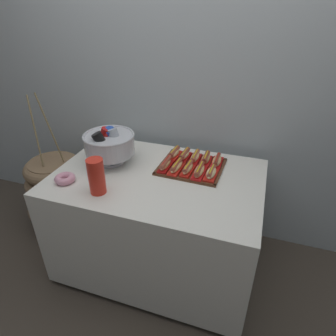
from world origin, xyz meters
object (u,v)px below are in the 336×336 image
hot_dog_3 (199,171)px  hot_dog_9 (217,161)px  hot_dog_0 (166,164)px  donut (65,179)px  punch_bowl (109,143)px  hot_dog_8 (206,159)px  cup_stack (96,176)px  hot_dog_1 (176,167)px  hot_dog_7 (195,157)px  buffet_table (158,220)px  hot_dog_4 (211,173)px  hot_dog_5 (174,153)px  hot_dog_2 (188,169)px  floor_vase (59,194)px  serving_tray (191,167)px  hot_dog_6 (184,155)px

hot_dog_3 → hot_dog_9: (0.08, 0.16, -0.00)m
hot_dog_0 → donut: bearing=-147.8°
hot_dog_0 → punch_bowl: bearing=-175.2°
hot_dog_8 → hot_dog_9: bearing=-1.9°
cup_stack → donut: (-0.25, 0.03, -0.08)m
hot_dog_1 → donut: hot_dog_1 is taller
cup_stack → hot_dog_0: bearing=52.4°
hot_dog_7 → donut: hot_dog_7 is taller
cup_stack → punch_bowl: bearing=106.1°
hot_dog_7 → cup_stack: size_ratio=0.78×
buffet_table → hot_dog_4: bearing=14.1°
hot_dog_5 → hot_dog_7: bearing=-1.9°
hot_dog_2 → hot_dog_4: 0.15m
hot_dog_2 → donut: hot_dog_2 is taller
hot_dog_7 → donut: 0.84m
hot_dog_0 → donut: (-0.53, -0.33, -0.02)m
floor_vase → hot_dog_1: floor_vase is taller
hot_dog_4 → hot_dog_5: (-0.29, 0.17, 0.00)m
serving_tray → hot_dog_4: bearing=-30.7°
hot_dog_5 → serving_tray: bearing=-30.7°
hot_dog_7 → cup_stack: 0.69m
floor_vase → donut: 0.77m
hot_dog_3 → hot_dog_6: bearing=130.4°
serving_tray → hot_dog_1: bearing=-134.1°
hot_dog_4 → hot_dog_5: hot_dog_5 is taller
hot_dog_4 → donut: bearing=-158.7°
punch_bowl → hot_dog_5: bearing=27.2°
serving_tray → hot_dog_4: size_ratio=2.65×
hot_dog_1 → hot_dog_9: (0.23, 0.16, -0.00)m
floor_vase → hot_dog_3: size_ratio=6.47×
hot_dog_1 → punch_bowl: (-0.45, -0.03, 0.11)m
floor_vase → hot_dog_8: (1.21, 0.09, 0.50)m
buffet_table → serving_tray: serving_tray is taller
hot_dog_5 → hot_dog_1: bearing=-67.4°
hot_dog_1 → donut: size_ratio=1.50×
hot_dog_4 → hot_dog_5: size_ratio=0.99×
hot_dog_3 → hot_dog_8: hot_dog_8 is taller
serving_tray → hot_dog_6: bearing=130.4°
hot_dog_3 → hot_dog_2: bearing=178.1°
punch_bowl → donut: punch_bowl is taller
hot_dog_6 → punch_bowl: 0.51m
donut → hot_dog_4: bearing=21.3°
hot_dog_3 → hot_dog_5: size_ratio=1.14×
hot_dog_0 → hot_dog_4: (0.30, -0.01, -0.00)m
buffet_table → donut: (-0.51, -0.24, 0.38)m
serving_tray → punch_bowl: (-0.53, -0.11, 0.14)m
hot_dog_6 → hot_dog_1: bearing=-91.9°
serving_tray → cup_stack: (-0.43, -0.44, 0.10)m
hot_dog_2 → punch_bowl: (-0.53, -0.03, 0.11)m
hot_dog_5 → cup_stack: (-0.29, -0.53, 0.07)m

